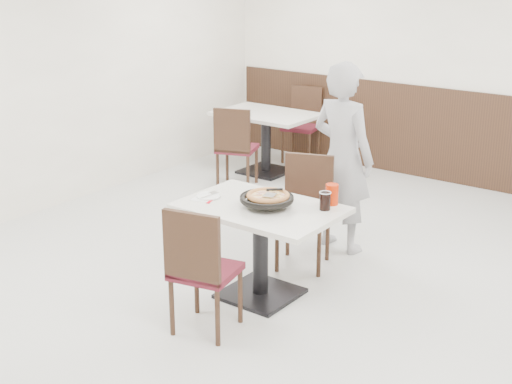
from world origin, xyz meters
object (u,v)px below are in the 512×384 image
Objects in this scene: cola_glass at (325,201)px; red_cup at (332,194)px; bg_chair_left_near at (237,146)px; side_plate at (208,196)px; diner_person at (343,158)px; bg_chair_left_far at (301,125)px; chair_far at (303,214)px; main_table at (260,251)px; pizza at (268,198)px; bg_table_left at (266,143)px; pizza_pan at (267,202)px; chair_near at (206,268)px.

cola_glass is 0.81× the size of red_cup.
bg_chair_left_near reaches higher than red_cup.
side_plate is 0.94m from cola_glass.
bg_chair_left_far is (-1.88, 2.20, -0.38)m from diner_person.
side_plate is (-0.40, -0.76, 0.28)m from chair_far.
side_plate reaches higher than main_table.
side_plate is at bearing 42.27° from chair_far.
cola_glass is at bearing -60.35° from bg_chair_left_near.
cola_glass is at bearing 19.02° from side_plate.
red_cup is 3.85m from bg_chair_left_far.
diner_person reaches higher than cola_glass.
bg_chair_left_near reaches higher than pizza.
cola_glass is 0.11× the size of bg_table_left.
main_table is at bearing -69.42° from bg_chair_left_near.
chair_far is 0.56× the size of diner_person.
pizza is 0.30× the size of bg_chair_left_near.
pizza_pan is 0.26× the size of bg_table_left.
chair_far is 1.00× the size of bg_chair_left_far.
bg_chair_left_near is (-2.32, 1.88, -0.34)m from cola_glass.
bg_table_left is at bearing 126.24° from pizza.
chair_far is 3.31× the size of pizza.
red_cup is 0.17× the size of bg_chair_left_near.
diner_person is 2.51m from bg_table_left.
bg_chair_left_far is (-1.88, 4.08, 0.00)m from chair_near.
pizza_pan is at bearing -68.55° from bg_chair_left_near.
pizza_pan is at bearing -67.74° from pizza.
red_cup is at bearing 114.15° from bg_chair_left_far.
cola_glass is 0.14m from red_cup.
cola_glass reaches higher than main_table.
chair_near is at bearing -92.74° from pizza.
pizza_pan is 2.43× the size of cola_glass.
bg_chair_left_far reaches higher than red_cup.
chair_far and bg_chair_left_far have the same top height.
bg_table_left is (-2.35, 2.39, -0.45)m from red_cup.
cola_glass is 1.09m from diner_person.
red_cup reaches higher than cola_glass.
chair_far reaches higher than cola_glass.
chair_far is 5.94× the size of red_cup.
pizza_pan is (0.05, 0.00, 0.42)m from main_table.
pizza is at bearing -68.23° from bg_chair_left_near.
chair_near is 1.91m from diner_person.
red_cup is 0.09× the size of diner_person.
red_cup is (0.41, 0.35, 0.45)m from main_table.
bg_chair_left_far is at bearing 119.53° from pizza.
bg_chair_left_far is at bearing 126.71° from red_cup.
red_cup is 0.96m from diner_person.
pizza is 2.21× the size of cola_glass.
bg_table_left is at bearing 117.82° from side_plate.
bg_chair_left_far is (-1.93, 3.42, -0.32)m from pizza_pan.
cola_glass is (0.48, -0.46, 0.34)m from chair_far.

